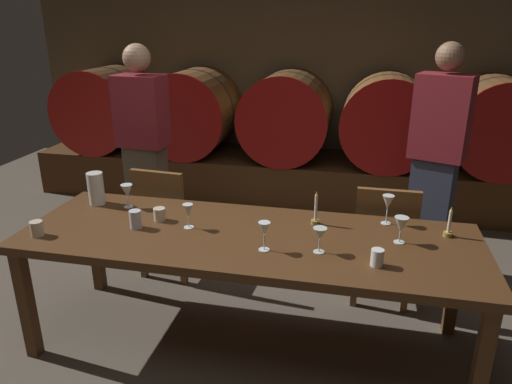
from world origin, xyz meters
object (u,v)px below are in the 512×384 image
object	(u,v)px
wine_barrel_center	(287,115)
candle_left	(316,215)
wine_glass_center_right	(320,235)
cup_center_right	(160,214)
chair_left	(166,217)
wine_barrel_far_left	(108,108)
wine_barrel_left	(194,111)
chair_right	(384,239)
cup_far_left	(37,229)
wine_glass_far_left	(127,192)
wine_glass_right	(388,203)
dining_table	(248,245)
guest_right	(436,162)
wine_glass_center_left	(264,230)
wine_barrel_right	(387,120)
guest_left	(145,151)
cup_far_right	(377,258)
pitcher	(96,188)
wine_glass_far_right	(401,225)
wine_barrel_far_right	(495,124)
candle_right	(449,229)
wine_glass_left	(188,212)
cup_center_left	(135,219)

from	to	relation	value
wine_barrel_center	candle_left	distance (m)	2.38
wine_glass_center_right	cup_center_right	distance (m)	1.01
wine_barrel_center	chair_left	distance (m)	2.01
wine_barrel_far_left	wine_barrel_left	distance (m)	1.04
chair_right	cup_far_left	bearing A→B (deg)	25.28
wine_glass_far_left	wine_glass_right	distance (m)	1.64
dining_table	guest_right	world-z (taller)	guest_right
guest_right	wine_glass_center_left	world-z (taller)	guest_right
wine_barrel_right	guest_left	distance (m)	2.46
wine_barrel_right	cup_center_right	size ratio (longest dim) A/B	11.54
wine_glass_center_left	wine_glass_right	bearing A→B (deg)	37.61
wine_glass_right	wine_barrel_far_left	bearing A→B (deg)	143.75
guest_left	dining_table	bearing A→B (deg)	140.12
wine_glass_center_right	cup_far_right	size ratio (longest dim) A/B	1.56
guest_right	pitcher	distance (m)	2.42
wine_barrel_right	cup_center_right	bearing A→B (deg)	-119.70
wine_glass_far_right	wine_barrel_far_right	bearing A→B (deg)	67.64
candle_left	candle_right	xyz separation A→B (m)	(0.75, -0.01, -0.01)
wine_glass_far_left	wine_barrel_right	bearing A→B (deg)	53.74
guest_left	wine_glass_far_right	xyz separation A→B (m)	(1.94, -0.96, -0.04)
wine_glass_left	wine_glass_center_left	distance (m)	0.52
cup_center_left	candle_right	bearing A→B (deg)	8.89
chair_left	wine_glass_center_right	xyz separation A→B (m)	(1.22, -0.81, 0.35)
chair_right	guest_left	xyz separation A→B (m)	(-1.90, 0.38, 0.40)
wine_barrel_right	wine_barrel_far_right	size ratio (longest dim) A/B	1.00
wine_glass_far_right	cup_center_right	bearing A→B (deg)	-179.87
wine_barrel_right	wine_glass_left	xyz separation A→B (m)	(-1.20, -2.53, -0.08)
candle_left	wine_glass_far_left	bearing A→B (deg)	179.75
wine_barrel_far_right	guest_right	world-z (taller)	guest_right
chair_left	wine_glass_center_left	world-z (taller)	wine_glass_center_left
cup_far_left	wine_barrel_right	bearing A→B (deg)	54.65
guest_left	candle_right	xyz separation A→B (m)	(2.21, -0.81, -0.10)
cup_center_left	wine_glass_far_left	bearing A→B (deg)	123.85
chair_left	pitcher	size ratio (longest dim) A/B	4.10
wine_barrel_center	cup_far_right	world-z (taller)	wine_barrel_center
wine_barrel_far_left	cup_center_right	world-z (taller)	wine_barrel_far_left
wine_barrel_far_left	pitcher	world-z (taller)	wine_barrel_far_left
chair_left	guest_left	bearing A→B (deg)	-44.43
wine_glass_far_left	cup_far_right	world-z (taller)	wine_glass_far_left
dining_table	wine_barrel_center	bearing A→B (deg)	93.99
cup_far_left	wine_glass_far_right	bearing A→B (deg)	10.02
wine_barrel_center	guest_right	xyz separation A→B (m)	(1.32, -1.37, -0.03)
pitcher	cup_far_left	xyz separation A→B (m)	(-0.08, -0.52, -0.06)
wine_barrel_right	wine_glass_right	distance (m)	2.22
dining_table	wine_glass_far_right	world-z (taller)	wine_glass_far_right
wine_glass_center_left	candle_right	bearing A→B (deg)	21.74
wine_barrel_center	cup_center_left	distance (m)	2.65
cup_far_right	cup_center_right	bearing A→B (deg)	167.17
wine_barrel_far_left	pitcher	bearing A→B (deg)	-63.11
dining_table	wine_glass_center_right	xyz separation A→B (m)	(0.42, -0.13, 0.17)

